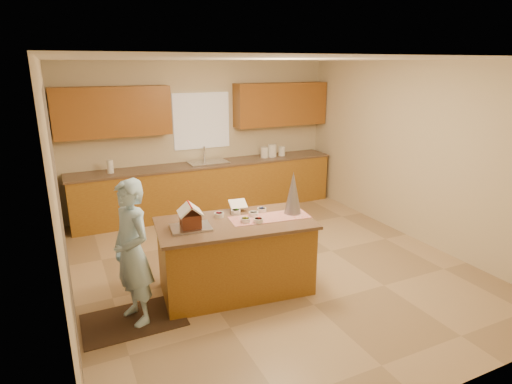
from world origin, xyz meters
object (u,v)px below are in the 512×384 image
(gingerbread_house, at_px, (190,218))
(tinsel_tree, at_px, (293,193))
(island_base, at_px, (236,258))
(boy, at_px, (132,253))

(gingerbread_house, bearing_deg, tinsel_tree, -2.39)
(gingerbread_house, bearing_deg, island_base, -1.49)
(boy, bearing_deg, island_base, 78.36)
(island_base, height_order, gingerbread_house, gingerbread_house)
(tinsel_tree, relative_size, gingerbread_house, 1.77)
(island_base, height_order, boy, boy)
(island_base, relative_size, gingerbread_house, 5.81)
(boy, xyz_separation_m, gingerbread_house, (0.68, 0.15, 0.22))
(island_base, distance_m, boy, 1.27)
(tinsel_tree, xyz_separation_m, gingerbread_house, (-1.28, 0.05, -0.14))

